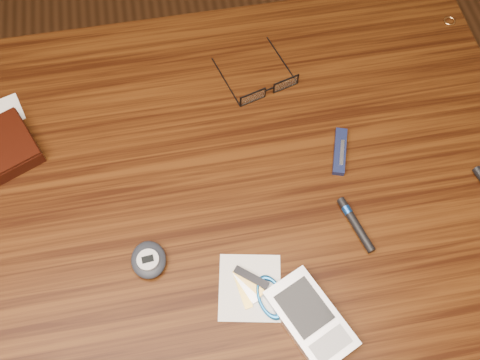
{
  "coord_description": "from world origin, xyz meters",
  "views": [
    {
      "loc": [
        -0.02,
        -0.36,
        1.47
      ],
      "look_at": [
        0.05,
        -0.0,
        0.76
      ],
      "focal_mm": 40.0,
      "sensor_mm": 36.0,
      "label": 1
    }
  ],
  "objects_px": {
    "eyeglasses": "(267,88)",
    "pda_phone": "(310,319)",
    "pedometer": "(149,260)",
    "pocket_knife": "(340,151)",
    "notepad_keys": "(260,292)",
    "desk": "(213,213)"
  },
  "relations": [
    {
      "from": "eyeglasses",
      "to": "notepad_keys",
      "type": "height_order",
      "value": "eyeglasses"
    },
    {
      "from": "eyeglasses",
      "to": "pedometer",
      "type": "distance_m",
      "value": 0.34
    },
    {
      "from": "eyeglasses",
      "to": "pocket_knife",
      "type": "distance_m",
      "value": 0.16
    },
    {
      "from": "desk",
      "to": "eyeglasses",
      "type": "height_order",
      "value": "eyeglasses"
    },
    {
      "from": "eyeglasses",
      "to": "notepad_keys",
      "type": "xyz_separation_m",
      "value": [
        -0.08,
        -0.33,
        -0.01
      ]
    },
    {
      "from": "desk",
      "to": "pocket_knife",
      "type": "height_order",
      "value": "pocket_knife"
    },
    {
      "from": "desk",
      "to": "eyeglasses",
      "type": "relative_size",
      "value": 7.35
    },
    {
      "from": "notepad_keys",
      "to": "pocket_knife",
      "type": "distance_m",
      "value": 0.25
    },
    {
      "from": "pocket_knife",
      "to": "pda_phone",
      "type": "bearing_deg",
      "value": -113.62
    },
    {
      "from": "pda_phone",
      "to": "notepad_keys",
      "type": "relative_size",
      "value": 1.31
    },
    {
      "from": "pedometer",
      "to": "desk",
      "type": "bearing_deg",
      "value": 45.05
    },
    {
      "from": "pda_phone",
      "to": "pedometer",
      "type": "relative_size",
      "value": 2.39
    },
    {
      "from": "desk",
      "to": "pocket_knife",
      "type": "relative_size",
      "value": 12.33
    },
    {
      "from": "eyeglasses",
      "to": "pda_phone",
      "type": "xyz_separation_m",
      "value": [
        -0.02,
        -0.38,
        -0.0
      ]
    },
    {
      "from": "desk",
      "to": "notepad_keys",
      "type": "xyz_separation_m",
      "value": [
        0.04,
        -0.17,
        0.11
      ]
    },
    {
      "from": "pedometer",
      "to": "pocket_knife",
      "type": "distance_m",
      "value": 0.33
    },
    {
      "from": "pda_phone",
      "to": "pocket_knife",
      "type": "xyz_separation_m",
      "value": [
        0.11,
        0.24,
        -0.0
      ]
    },
    {
      "from": "pda_phone",
      "to": "pocket_knife",
      "type": "distance_m",
      "value": 0.26
    },
    {
      "from": "eyeglasses",
      "to": "pda_phone",
      "type": "distance_m",
      "value": 0.38
    },
    {
      "from": "pda_phone",
      "to": "pedometer",
      "type": "bearing_deg",
      "value": 149.65
    },
    {
      "from": "pedometer",
      "to": "eyeglasses",
      "type": "bearing_deg",
      "value": 49.38
    },
    {
      "from": "eyeglasses",
      "to": "notepad_keys",
      "type": "bearing_deg",
      "value": -103.15
    }
  ]
}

